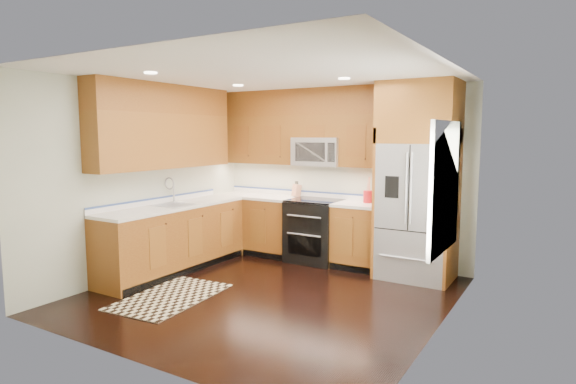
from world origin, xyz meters
The scene contains 16 objects.
ground centered at (0.00, 0.00, 0.00)m, with size 4.00×4.00×0.00m, color black.
wall_back centered at (0.00, 2.00, 1.30)m, with size 4.00×0.02×2.60m, color silver.
wall_left centered at (-2.00, 0.00, 1.30)m, with size 0.02×4.00×2.60m, color silver.
wall_right centered at (2.00, 0.00, 1.30)m, with size 0.02×4.00×2.60m, color silver.
window centered at (1.98, 0.20, 1.40)m, with size 0.04×1.10×1.30m.
base_cabinets centered at (-1.23, 0.90, 0.45)m, with size 2.85×3.00×0.90m.
countertop centered at (-1.09, 1.01, 0.92)m, with size 2.86×3.01×0.04m.
upper_cabinets centered at (-1.15, 1.09, 2.02)m, with size 2.85×3.00×1.15m.
range centered at (-0.25, 1.67, 0.47)m, with size 0.76×0.67×0.95m.
microwave centered at (-0.25, 1.80, 1.66)m, with size 0.76×0.40×0.42m.
refrigerator centered at (1.30, 1.63, 1.30)m, with size 0.98×0.75×2.60m.
sink_faucet centered at (-1.73, 0.23, 0.99)m, with size 0.54×0.44×0.37m.
rug centered at (-0.95, -0.65, 0.01)m, with size 0.84×1.40×0.01m, color black.
knife_block centered at (-0.69, 1.89, 1.04)m, with size 0.11×0.14×0.24m.
utensil_crock centered at (0.54, 1.80, 1.07)m, with size 0.16×0.16×0.37m.
cutting_board centered at (0.75, 1.94, 0.95)m, with size 0.26×0.26×0.02m, color brown.
Camera 1 is at (3.08, -4.66, 1.92)m, focal length 30.00 mm.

